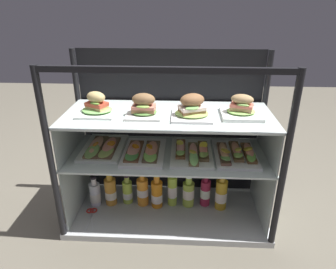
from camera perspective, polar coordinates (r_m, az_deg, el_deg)
ground_plane at (r=1.90m, az=-0.00°, el=-14.96°), size 6.00×6.00×0.02m
case_base_deck at (r=1.88m, az=-0.00°, el=-14.29°), size 1.13×0.50×0.04m
case_frame at (r=1.75m, az=0.24°, el=1.27°), size 1.13×0.50×0.94m
riser_lower_tier at (r=1.76m, az=-0.00°, el=-9.17°), size 1.07×0.43×0.36m
shelf_lower_glass at (r=1.67m, az=-0.00°, el=-3.78°), size 1.08×0.45×0.01m
riser_upper_tier at (r=1.62m, az=-0.00°, el=-0.16°), size 1.07×0.43×0.22m
shelf_upper_glass at (r=1.57m, az=-0.00°, el=3.68°), size 1.08×0.45×0.01m
plated_roll_sandwich_far_left at (r=1.61m, az=-13.23°, el=5.17°), size 0.19×0.19×0.12m
plated_roll_sandwich_mid_left at (r=1.54m, az=-4.59°, el=5.16°), size 0.18×0.18×0.12m
plated_roll_sandwich_left_of_center at (r=1.52m, az=4.52°, el=4.86°), size 0.20×0.20×0.12m
plated_roll_sandwich_center at (r=1.58m, az=13.62°, el=4.69°), size 0.20×0.20×0.11m
open_sandwich_tray_mid_left at (r=1.73m, az=-12.18°, el=-2.41°), size 0.22×0.34×0.06m
open_sandwich_tray_far_right at (r=1.65m, az=-4.67°, el=-3.27°), size 0.22×0.34×0.06m
open_sandwich_tray_near_left_corner at (r=1.65m, az=4.54°, el=-3.32°), size 0.22×0.34×0.06m
open_sandwich_tray_mid_right at (r=1.67m, az=12.55°, el=-3.42°), size 0.22×0.34×0.06m
juice_bottle_back_center at (r=1.92m, az=-13.54°, el=-10.82°), size 0.07×0.07×0.20m
juice_bottle_front_fourth at (r=1.90m, az=-10.74°, el=-10.41°), size 0.07×0.07×0.22m
juice_bottle_front_right_end at (r=1.90m, az=-7.62°, el=-10.58°), size 0.06×0.06×0.20m
juice_bottle_front_left_end at (r=1.87m, az=-4.79°, el=-10.53°), size 0.07×0.07×0.23m
juice_bottle_near_post at (r=1.85m, az=-2.10°, el=-11.10°), size 0.07×0.07×0.22m
juice_bottle_front_middle at (r=1.85m, az=0.81°, el=-10.37°), size 0.06×0.06×0.24m
juice_bottle_back_left at (r=1.86m, az=3.87°, el=-10.85°), size 0.07×0.07×0.21m
juice_bottle_back_right at (r=1.87m, az=7.02°, el=-10.68°), size 0.06×0.06×0.21m
juice_bottle_tucked_behind at (r=1.85m, az=9.96°, el=-10.96°), size 0.07×0.07×0.23m
kitchen_scissors at (r=1.89m, az=-14.19°, el=-14.20°), size 0.10×0.20×0.01m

